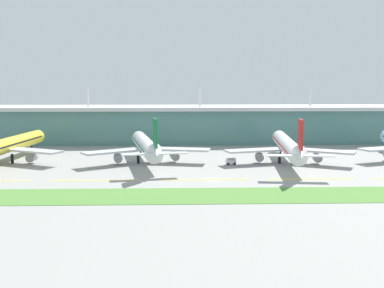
{
  "coord_description": "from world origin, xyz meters",
  "views": [
    {
      "loc": [
        -11.19,
        -140.1,
        29.81
      ],
      "look_at": [
        -5.8,
        33.44,
        7.0
      ],
      "focal_mm": 42.64,
      "sensor_mm": 36.0,
      "label": 1
    }
  ],
  "objects_px": {
    "airliner_far_middle": "(288,146)",
    "baggage_cart": "(231,161)",
    "airliner_nearest": "(5,146)",
    "airliner_near_middle": "(146,146)"
  },
  "relations": [
    {
      "from": "airliner_far_middle",
      "to": "baggage_cart",
      "type": "distance_m",
      "value": 22.82
    },
    {
      "from": "baggage_cart",
      "to": "airliner_nearest",
      "type": "bearing_deg",
      "value": 175.53
    },
    {
      "from": "airliner_nearest",
      "to": "baggage_cart",
      "type": "bearing_deg",
      "value": -4.47
    },
    {
      "from": "airliner_far_middle",
      "to": "baggage_cart",
      "type": "height_order",
      "value": "airliner_far_middle"
    },
    {
      "from": "airliner_far_middle",
      "to": "baggage_cart",
      "type": "relative_size",
      "value": 17.45
    },
    {
      "from": "airliner_nearest",
      "to": "baggage_cart",
      "type": "relative_size",
      "value": 18.41
    },
    {
      "from": "airliner_nearest",
      "to": "airliner_far_middle",
      "type": "distance_m",
      "value": 107.69
    },
    {
      "from": "airliner_near_middle",
      "to": "baggage_cart",
      "type": "relative_size",
      "value": 15.88
    },
    {
      "from": "airliner_nearest",
      "to": "baggage_cart",
      "type": "xyz_separation_m",
      "value": [
        85.6,
        -6.7,
        -5.19
      ]
    },
    {
      "from": "airliner_near_middle",
      "to": "baggage_cart",
      "type": "bearing_deg",
      "value": -9.47
    }
  ]
}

